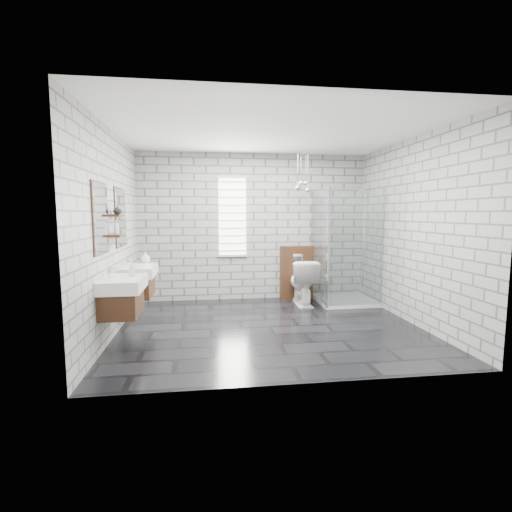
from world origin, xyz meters
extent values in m
cube|color=black|center=(0.00, 0.00, -0.01)|extent=(4.20, 3.60, 0.02)
cube|color=white|center=(0.00, 0.00, 2.71)|extent=(4.20, 3.60, 0.02)
cube|color=#A4A49F|center=(0.00, 1.81, 1.35)|extent=(4.20, 0.02, 2.70)
cube|color=#A4A49F|center=(0.00, -1.81, 1.35)|extent=(4.20, 0.02, 2.70)
cube|color=#A4A49F|center=(-2.11, 0.00, 1.35)|extent=(0.02, 3.60, 2.70)
cube|color=#A4A49F|center=(2.11, 0.00, 1.35)|extent=(0.02, 3.60, 2.70)
cube|color=#412514|center=(-1.89, -0.57, 0.55)|extent=(0.42, 0.62, 0.30)
cube|color=silver|center=(-1.69, -0.57, 0.58)|extent=(0.02, 0.35, 0.01)
cube|color=white|center=(-1.87, -0.57, 0.77)|extent=(0.47, 0.70, 0.15)
cylinder|color=silver|center=(-2.02, -0.57, 0.91)|extent=(0.04, 0.04, 0.12)
cylinder|color=silver|center=(-1.97, -0.57, 0.96)|extent=(0.10, 0.02, 0.02)
cube|color=white|center=(-2.08, -0.57, 1.55)|extent=(0.03, 0.55, 0.80)
cube|color=#412514|center=(-2.09, -0.57, 1.55)|extent=(0.01, 0.59, 0.84)
cube|color=#412514|center=(-1.89, 0.44, 0.55)|extent=(0.42, 0.62, 0.30)
cube|color=silver|center=(-1.69, 0.44, 0.58)|extent=(0.02, 0.35, 0.01)
cube|color=white|center=(-1.87, 0.44, 0.77)|extent=(0.47, 0.70, 0.15)
cylinder|color=silver|center=(-2.02, 0.44, 0.91)|extent=(0.04, 0.04, 0.12)
cylinder|color=silver|center=(-1.97, 0.44, 0.96)|extent=(0.10, 0.02, 0.02)
cube|color=white|center=(-2.08, 0.44, 1.55)|extent=(0.03, 0.55, 0.80)
cube|color=#412514|center=(-2.09, 0.44, 1.55)|extent=(0.01, 0.59, 0.84)
cube|color=#412514|center=(-2.03, -0.05, 1.32)|extent=(0.14, 0.30, 0.03)
cube|color=#412514|center=(-2.03, -0.05, 1.58)|extent=(0.14, 0.30, 0.03)
cube|color=white|center=(-0.40, 1.79, 1.55)|extent=(0.50, 0.02, 1.40)
cube|color=silver|center=(-0.40, 1.77, 2.27)|extent=(0.56, 0.04, 0.04)
cube|color=silver|center=(-0.40, 1.77, 0.83)|extent=(0.56, 0.04, 0.04)
cube|color=silver|center=(-0.40, 1.77, 0.92)|extent=(0.48, 0.01, 0.02)
cube|color=silver|center=(-0.40, 1.77, 1.06)|extent=(0.48, 0.01, 0.02)
cube|color=silver|center=(-0.40, 1.77, 1.20)|extent=(0.48, 0.01, 0.02)
cube|color=silver|center=(-0.40, 1.77, 1.34)|extent=(0.48, 0.01, 0.02)
cube|color=silver|center=(-0.40, 1.77, 1.48)|extent=(0.48, 0.01, 0.02)
cube|color=silver|center=(-0.40, 1.77, 1.62)|extent=(0.48, 0.01, 0.02)
cube|color=silver|center=(-0.40, 1.77, 1.76)|extent=(0.48, 0.01, 0.02)
cube|color=silver|center=(-0.40, 1.77, 1.90)|extent=(0.48, 0.01, 0.02)
cube|color=silver|center=(-0.40, 1.77, 2.04)|extent=(0.48, 0.01, 0.03)
cube|color=silver|center=(-0.40, 1.77, 2.18)|extent=(0.48, 0.01, 0.03)
cube|color=#412514|center=(0.80, 1.70, 0.50)|extent=(0.60, 0.20, 1.00)
cube|color=silver|center=(0.80, 1.60, 0.80)|extent=(0.18, 0.01, 0.12)
cube|color=white|center=(1.60, 1.30, 0.03)|extent=(1.00, 1.00, 0.06)
cube|color=silver|center=(1.60, 0.81, 1.03)|extent=(1.00, 0.01, 2.00)
cube|color=silver|center=(1.11, 1.30, 1.03)|extent=(0.01, 1.00, 2.00)
cube|color=silver|center=(1.11, 0.81, 1.03)|extent=(0.03, 0.03, 2.00)
cube|color=silver|center=(2.08, 0.81, 1.03)|extent=(0.03, 0.03, 2.00)
cylinder|color=silver|center=(2.04, 1.50, 1.10)|extent=(0.02, 0.02, 1.80)
cylinder|color=silver|center=(1.96, 1.50, 2.02)|extent=(0.14, 0.14, 0.02)
sphere|color=silver|center=(0.70, 1.31, 2.05)|extent=(0.09, 0.09, 0.09)
cylinder|color=silver|center=(0.70, 1.31, 2.40)|extent=(0.01, 0.01, 0.60)
sphere|color=silver|center=(0.88, 1.31, 2.01)|extent=(0.09, 0.09, 0.09)
cylinder|color=silver|center=(0.88, 1.31, 2.38)|extent=(0.01, 0.01, 0.64)
sphere|color=silver|center=(0.78, 1.41, 2.14)|extent=(0.09, 0.09, 0.09)
cylinder|color=silver|center=(0.78, 1.41, 2.44)|extent=(0.01, 0.01, 0.51)
sphere|color=silver|center=(0.73, 1.38, 2.04)|extent=(0.09, 0.09, 0.09)
cylinder|color=silver|center=(0.73, 1.38, 2.39)|extent=(0.01, 0.01, 0.62)
sphere|color=silver|center=(0.87, 1.41, 2.14)|extent=(0.09, 0.09, 0.09)
cylinder|color=silver|center=(0.87, 1.41, 2.44)|extent=(0.01, 0.01, 0.51)
imported|color=white|center=(0.80, 1.25, 0.40)|extent=(0.48, 0.80, 0.80)
imported|color=#B2B2B2|center=(-1.78, -0.44, 0.93)|extent=(0.09, 0.09, 0.17)
imported|color=#B2B2B2|center=(-1.81, 0.78, 0.94)|extent=(0.16, 0.16, 0.17)
imported|color=#B2B2B2|center=(-2.02, -0.13, 1.43)|extent=(0.09, 0.09, 0.19)
imported|color=#B2B2B2|center=(-2.02, -0.03, 1.65)|extent=(0.13, 0.13, 0.11)
camera|label=1|loc=(-0.88, -5.06, 1.60)|focal=26.00mm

